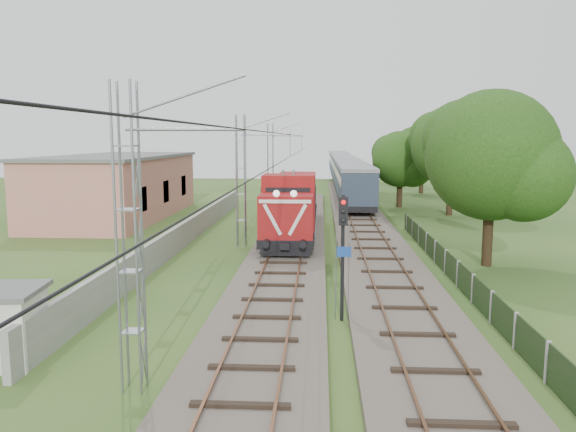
# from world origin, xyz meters

# --- Properties ---
(ground) EXTENTS (140.00, 140.00, 0.00)m
(ground) POSITION_xyz_m (0.00, 0.00, 0.00)
(ground) COLOR #2A4B1C
(ground) RESTS_ON ground
(track_main) EXTENTS (4.20, 70.00, 0.45)m
(track_main) POSITION_xyz_m (0.00, 7.00, 0.18)
(track_main) COLOR #6B6054
(track_main) RESTS_ON ground
(track_side) EXTENTS (4.20, 80.00, 0.45)m
(track_side) POSITION_xyz_m (5.00, 20.00, 0.18)
(track_side) COLOR #6B6054
(track_side) RESTS_ON ground
(catenary) EXTENTS (3.31, 70.00, 8.00)m
(catenary) POSITION_xyz_m (-2.95, 12.00, 4.05)
(catenary) COLOR gray
(catenary) RESTS_ON ground
(boundary_wall) EXTENTS (0.25, 40.00, 1.50)m
(boundary_wall) POSITION_xyz_m (-6.50, 12.00, 0.75)
(boundary_wall) COLOR #9E9E99
(boundary_wall) RESTS_ON ground
(station_building) EXTENTS (8.40, 20.40, 5.22)m
(station_building) POSITION_xyz_m (-15.00, 24.00, 2.63)
(station_building) COLOR #C37269
(station_building) RESTS_ON ground
(fence) EXTENTS (0.12, 32.00, 1.20)m
(fence) POSITION_xyz_m (8.00, 3.00, 0.60)
(fence) COLOR black
(fence) RESTS_ON ground
(locomotive) EXTENTS (3.03, 17.29, 4.39)m
(locomotive) POSITION_xyz_m (0.00, 15.60, 2.26)
(locomotive) COLOR black
(locomotive) RESTS_ON ground
(coach_rake) EXTENTS (3.04, 67.69, 3.51)m
(coach_rake) POSITION_xyz_m (5.00, 56.95, 2.52)
(coach_rake) COLOR black
(coach_rake) RESTS_ON ground
(signal_post) EXTENTS (0.51, 0.40, 4.60)m
(signal_post) POSITION_xyz_m (2.66, -2.07, 3.16)
(signal_post) COLOR black
(signal_post) RESTS_ON ground
(relay_hut) EXTENTS (2.40, 2.40, 2.26)m
(relay_hut) POSITION_xyz_m (-7.40, -6.45, 1.14)
(relay_hut) COLOR silver
(relay_hut) RESTS_ON ground
(tree_a) EXTENTS (6.99, 6.66, 9.06)m
(tree_a) POSITION_xyz_m (10.60, 7.39, 5.65)
(tree_a) COLOR #362716
(tree_a) RESTS_ON ground
(tree_b) EXTENTS (7.22, 6.87, 9.36)m
(tree_b) POSITION_xyz_m (13.03, 26.96, 5.84)
(tree_b) COLOR #362716
(tree_b) RESTS_ON ground
(tree_c) EXTENTS (5.63, 5.36, 7.30)m
(tree_c) POSITION_xyz_m (9.48, 32.43, 4.55)
(tree_c) COLOR #362716
(tree_c) RESTS_ON ground
(tree_d) EXTENTS (6.43, 6.13, 8.34)m
(tree_d) POSITION_xyz_m (14.02, 46.51, 5.20)
(tree_d) COLOR #362716
(tree_d) RESTS_ON ground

